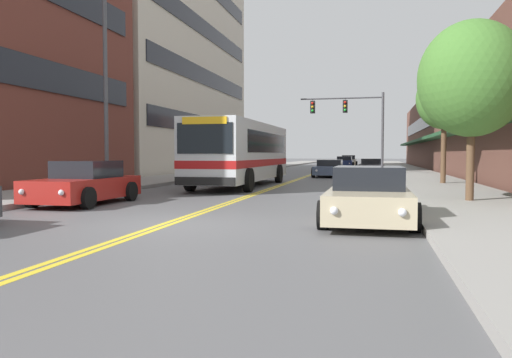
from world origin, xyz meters
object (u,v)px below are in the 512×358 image
city_bus (242,151)px  street_tree_right_near (472,79)px  traffic_signal_mast (353,117)px  car_charcoal_parked_right_mid (371,166)px  car_champagne_moving_second (349,161)px  street_tree_right_mid (444,99)px  car_beige_parked_right_foreground (369,197)px  car_red_parked_left_mid (85,184)px  car_navy_moving_third (344,162)px  car_slate_blue_moving_lead (330,169)px  street_lamp_left_near (111,69)px

city_bus → street_tree_right_near: 12.09m
street_tree_right_near → traffic_signal_mast: bearing=101.8°
car_charcoal_parked_right_mid → traffic_signal_mast: traffic_signal_mast is taller
city_bus → car_champagne_moving_second: bearing=85.6°
street_tree_right_near → street_tree_right_mid: bearing=87.2°
car_beige_parked_right_foreground → street_tree_right_near: bearing=56.3°
city_bus → traffic_signal_mast: bearing=69.6°
car_red_parked_left_mid → car_champagne_moving_second: size_ratio=0.90×
city_bus → car_navy_moving_third: (3.21, 33.23, -1.12)m
car_beige_parked_right_foreground → street_tree_right_near: size_ratio=0.83×
car_champagne_moving_second → street_tree_right_mid: bearing=-81.1°
car_charcoal_parked_right_mid → car_navy_moving_third: bearing=102.2°
car_slate_blue_moving_lead → street_lamp_left_near: 19.37m
city_bus → traffic_signal_mast: 14.22m
car_charcoal_parked_right_mid → street_lamp_left_near: 28.21m
car_navy_moving_third → street_tree_right_mid: bearing=-78.4°
city_bus → car_slate_blue_moving_lead: size_ratio=2.30×
car_navy_moving_third → street_lamp_left_near: 40.76m
car_beige_parked_right_foreground → traffic_signal_mast: bearing=93.0°
car_champagne_moving_second → traffic_signal_mast: (1.61, -29.37, 3.63)m
car_champagne_moving_second → traffic_signal_mast: size_ratio=0.80×
car_beige_parked_right_foreground → street_tree_right_mid: 14.78m
car_slate_blue_moving_lead → car_champagne_moving_second: 31.60m
city_bus → car_red_parked_left_mid: 10.20m
car_beige_parked_right_foreground → car_charcoal_parked_right_mid: bearing=90.0°
city_bus → car_charcoal_parked_right_mid: (6.19, 19.44, -1.17)m
car_charcoal_parked_right_mid → city_bus: bearing=-107.7°
car_red_parked_left_mid → car_navy_moving_third: size_ratio=1.02×
car_champagne_moving_second → street_lamp_left_near: (-6.54, -49.29, 4.13)m
car_navy_moving_third → city_bus: bearing=-95.5°
car_navy_moving_third → car_beige_parked_right_foreground: bearing=-86.2°
car_red_parked_left_mid → car_slate_blue_moving_lead: size_ratio=0.89×
car_red_parked_left_mid → car_beige_parked_right_foreground: (8.77, -2.25, -0.03)m
car_red_parked_left_mid → car_beige_parked_right_foreground: size_ratio=0.96×
car_beige_parked_right_foreground → car_navy_moving_third: 45.38m
car_red_parked_left_mid → traffic_signal_mast: size_ratio=0.72×
city_bus → car_slate_blue_moving_lead: 11.47m
car_charcoal_parked_right_mid → traffic_signal_mast: size_ratio=0.77×
car_champagne_moving_second → car_navy_moving_third: size_ratio=1.13×
street_lamp_left_near → traffic_signal_mast: bearing=67.8°
street_tree_right_mid → car_beige_parked_right_foreground: bearing=-103.9°
street_tree_right_near → street_tree_right_mid: street_tree_right_mid is taller
traffic_signal_mast → street_lamp_left_near: 21.53m
car_slate_blue_moving_lead → street_tree_right_near: size_ratio=0.90×
city_bus → traffic_signal_mast: size_ratio=1.88×
car_beige_parked_right_foreground → car_red_parked_left_mid: bearing=165.6°
traffic_signal_mast → street_lamp_left_near: (-8.15, -19.92, 0.49)m
car_champagne_moving_second → car_navy_moving_third: bearing=-90.3°
car_red_parked_left_mid → street_tree_right_mid: street_tree_right_mid is taller
car_charcoal_parked_right_mid → street_tree_right_mid: bearing=-78.9°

